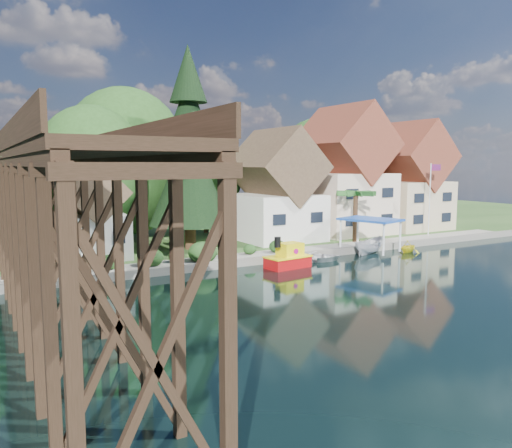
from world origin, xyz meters
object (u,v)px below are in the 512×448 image
object	(u,v)px
palm_tree	(356,195)
boat_canopy	(370,239)
shed	(92,217)
flagpole	(431,192)
conifer	(189,153)
house_left	(276,193)
trestle_bridge	(37,210)
boat_white_a	(317,256)
house_center	(343,179)
house_right	(406,183)
tugboat	(288,258)
boat_yellow	(408,246)

from	to	relation	value
palm_tree	boat_canopy	bearing A→B (deg)	-108.90
shed	flagpole	bearing A→B (deg)	-7.42
conifer	flagpole	xyz separation A→B (m)	(25.06, -4.73, -3.83)
house_left	flagpole	size ratio (longest dim) A/B	1.46
trestle_bridge	boat_white_a	distance (m)	21.97
boat_canopy	house_left	bearing A→B (deg)	116.18
house_center	house_right	xyz separation A→B (m)	(9.00, -0.50, -0.64)
house_center	tugboat	distance (m)	18.68
tugboat	house_center	bearing A→B (deg)	37.00
conifer	boat_canopy	bearing A→B (deg)	-29.06
palm_tree	boat_yellow	distance (m)	6.73
house_left	tugboat	bearing A→B (deg)	-117.07
tugboat	boat_white_a	size ratio (longest dim) A/B	0.92
trestle_bridge	house_center	xyz separation A→B (m)	(32.00, 11.33, 1.07)
boat_canopy	house_right	bearing A→B (deg)	33.06
palm_tree	shed	bearing A→B (deg)	170.15
palm_tree	flagpole	xyz separation A→B (m)	(9.99, -0.28, 0.07)
palm_tree	tugboat	bearing A→B (deg)	-156.61
boat_yellow	conifer	bearing A→B (deg)	48.15
tugboat	boat_canopy	bearing A→B (deg)	7.95
conifer	boat_canopy	distance (m)	17.67
boat_white_a	boat_yellow	bearing A→B (deg)	-73.24
flagpole	conifer	bearing A→B (deg)	169.32
boat_canopy	trestle_bridge	bearing A→B (deg)	-175.92
house_right	conifer	distance (m)	27.78
house_right	shed	size ratio (longest dim) A/B	1.59
palm_tree	boat_white_a	size ratio (longest dim) A/B	1.30
house_right	tugboat	xyz separation A→B (m)	(-23.22, -10.22, -5.01)
trestle_bridge	tugboat	xyz separation A→B (m)	(17.78, 0.61, -4.59)
house_center	tugboat	xyz separation A→B (m)	(-14.22, -10.72, -5.65)
house_left	shed	world-z (taller)	house_left
conifer	house_left	bearing A→B (deg)	6.75
house_center	boat_yellow	distance (m)	12.00
house_right	flagpole	xyz separation A→B (m)	(-2.51, -5.86, -0.63)
shed	boat_canopy	bearing A→B (deg)	-18.25
boat_canopy	shed	bearing A→B (deg)	161.75
trestle_bridge	conifer	bearing A→B (deg)	35.84
shed	house_left	bearing A→B (deg)	4.77
house_center	boat_yellow	world-z (taller)	house_center
house_center	shed	size ratio (longest dim) A/B	1.77
house_left	shed	bearing A→B (deg)	-175.23
trestle_bridge	palm_tree	bearing A→B (deg)	10.43
house_left	boat_canopy	xyz separation A→B (m)	(4.36, -8.88, -3.77)
house_left	shed	xyz separation A→B (m)	(-18.00, -1.50, -1.31)
boat_white_a	boat_canopy	xyz separation A→B (m)	(6.02, 0.30, 0.95)
house_left	house_right	distance (m)	18.01
flagpole	trestle_bridge	bearing A→B (deg)	-172.64
flagpole	boat_canopy	bearing A→B (deg)	-164.82
flagpole	boat_yellow	xyz separation A→B (m)	(-7.47, -4.10, -4.52)
shed	house_right	bearing A→B (deg)	2.39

